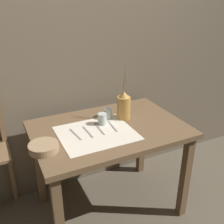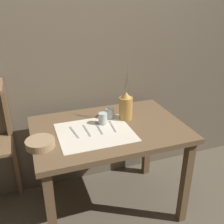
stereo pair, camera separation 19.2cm
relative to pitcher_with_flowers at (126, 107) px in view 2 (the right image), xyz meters
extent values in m
plane|color=brown|center=(-0.17, -0.09, -0.89)|extent=(12.00, 12.00, 0.00)
cube|color=#6B5E4C|center=(-0.17, 0.41, 0.31)|extent=(7.00, 0.06, 2.40)
cube|color=brown|center=(-0.17, -0.09, -0.13)|extent=(1.13, 0.78, 0.04)
cube|color=brown|center=(-0.68, -0.42, -0.52)|extent=(0.06, 0.06, 0.74)
cube|color=brown|center=(0.34, -0.42, -0.52)|extent=(0.06, 0.06, 0.74)
cube|color=brown|center=(-0.68, 0.24, -0.52)|extent=(0.06, 0.06, 0.74)
cube|color=brown|center=(0.34, 0.24, -0.52)|extent=(0.06, 0.06, 0.74)
cube|color=brown|center=(-0.89, 0.34, -0.33)|extent=(0.04, 0.04, 1.11)
cube|color=beige|center=(-0.29, -0.13, -0.10)|extent=(0.53, 0.45, 0.00)
cylinder|color=#B7843D|center=(0.00, 0.00, -0.01)|extent=(0.11, 0.11, 0.18)
cone|color=#B7843D|center=(0.00, 0.00, 0.10)|extent=(0.08, 0.08, 0.05)
cylinder|color=brown|center=(-0.01, -0.02, 0.20)|extent=(0.03, 0.01, 0.16)
cylinder|color=brown|center=(0.00, 0.00, 0.22)|extent=(0.05, 0.05, 0.19)
cylinder|color=brown|center=(0.01, -0.01, 0.20)|extent=(0.02, 0.01, 0.15)
cylinder|color=#9E7F5B|center=(-0.68, -0.20, -0.08)|extent=(0.19, 0.19, 0.05)
cylinder|color=#B7C1BC|center=(-0.20, -0.03, -0.06)|extent=(0.07, 0.07, 0.09)
cylinder|color=#B7C1BC|center=(-0.12, 0.05, -0.06)|extent=(0.06, 0.06, 0.08)
cube|color=#939399|center=(-0.43, -0.09, -0.10)|extent=(0.03, 0.18, 0.00)
cube|color=#939399|center=(-0.34, -0.10, -0.10)|extent=(0.02, 0.18, 0.00)
cube|color=#939399|center=(-0.25, -0.10, -0.10)|extent=(0.02, 0.18, 0.00)
sphere|color=#939399|center=(-0.25, 0.00, -0.10)|extent=(0.02, 0.02, 0.02)
cube|color=#939399|center=(-0.14, -0.09, -0.10)|extent=(0.03, 0.18, 0.00)
camera|label=1|loc=(-0.91, -1.66, 0.82)|focal=42.00mm
camera|label=2|loc=(-0.73, -1.73, 0.82)|focal=42.00mm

